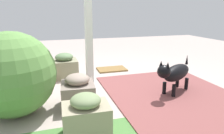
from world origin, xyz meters
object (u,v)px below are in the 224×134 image
object	(u,v)px
stone_planter_far	(86,117)
terracotta_pot_spiky	(36,68)
dog	(175,73)
doormat	(112,69)
stone_planter_nearest	(65,66)
stone_planter_mid	(78,92)
round_shrub	(12,75)
porch_pillar	(88,18)

from	to	relation	value
stone_planter_far	terracotta_pot_spiky	distance (m)	1.70
dog	doormat	xyz separation A→B (m)	(0.52, -1.48, -0.30)
stone_planter_nearest	stone_planter_far	size ratio (longest dim) A/B	1.00
stone_planter_mid	dog	size ratio (longest dim) A/B	0.60
doormat	terracotta_pot_spiky	bearing A→B (deg)	21.36
stone_planter_nearest	stone_planter_far	distance (m)	1.96
terracotta_pot_spiky	dog	world-z (taller)	terracotta_pot_spiky
stone_planter_far	dog	bearing A→B (deg)	-154.25
terracotta_pot_spiky	dog	size ratio (longest dim) A/B	0.87
stone_planter_nearest	round_shrub	distance (m)	1.46
stone_planter_nearest	round_shrub	size ratio (longest dim) A/B	0.47
stone_planter_mid	doormat	distance (m)	1.76
stone_planter_mid	doormat	xyz separation A→B (m)	(-0.91, -1.49, -0.18)
round_shrub	dog	bearing A→B (deg)	179.88
stone_planter_mid	dog	bearing A→B (deg)	-179.71
round_shrub	porch_pillar	bearing A→B (deg)	-153.92
porch_pillar	stone_planter_nearest	bearing A→B (deg)	-67.48
stone_planter_mid	dog	distance (m)	1.43
stone_planter_mid	round_shrub	size ratio (longest dim) A/B	0.46
porch_pillar	doormat	bearing A→B (deg)	-123.42
porch_pillar	doormat	distance (m)	1.62
stone_planter_far	round_shrub	size ratio (longest dim) A/B	0.47
porch_pillar	stone_planter_far	distance (m)	1.52
stone_planter_mid	doormat	bearing A→B (deg)	-121.42
round_shrub	dog	xyz separation A→B (m)	(-2.17, 0.00, -0.18)
stone_planter_nearest	dog	distance (m)	1.96
stone_planter_mid	round_shrub	bearing A→B (deg)	-0.91
stone_planter_nearest	doormat	xyz separation A→B (m)	(-0.98, -0.22, -0.19)
terracotta_pot_spiky	stone_planter_far	bearing A→B (deg)	107.82
stone_planter_mid	doormat	size ratio (longest dim) A/B	0.78
stone_planter_far	round_shrub	world-z (taller)	round_shrub
stone_planter_far	doormat	bearing A→B (deg)	-113.02
porch_pillar	doormat	size ratio (longest dim) A/B	3.74
round_shrub	doormat	xyz separation A→B (m)	(-1.65, -1.48, -0.48)
stone_planter_nearest	doormat	distance (m)	1.02
porch_pillar	stone_planter_far	xyz separation A→B (m)	(0.27, 1.19, -0.90)
terracotta_pot_spiky	dog	bearing A→B (deg)	154.95
stone_planter_nearest	round_shrub	xyz separation A→B (m)	(0.67, 1.26, 0.29)
stone_planter_nearest	dog	size ratio (longest dim) A/B	0.61
stone_planter_mid	stone_planter_far	size ratio (longest dim) A/B	0.99
terracotta_pot_spiky	dog	distance (m)	2.17
stone_planter_far	terracotta_pot_spiky	size ratio (longest dim) A/B	0.70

